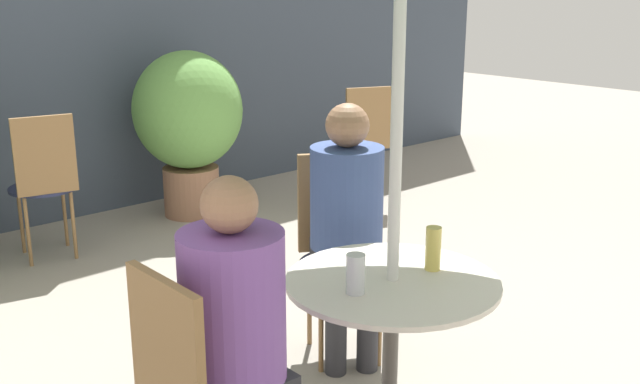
{
  "coord_description": "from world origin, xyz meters",
  "views": [
    {
      "loc": [
        -2.01,
        -1.75,
        1.77
      ],
      "look_at": [
        -0.1,
        0.38,
        0.95
      ],
      "focal_mm": 42.0,
      "sensor_mm": 36.0,
      "label": 1
    }
  ],
  "objects_px": {
    "beer_glass_0": "(433,248)",
    "beer_glass_1": "(356,274)",
    "bistro_chair_2": "(45,175)",
    "bistro_chair_0": "(339,236)",
    "seated_person_0": "(347,213)",
    "potted_plant_1": "(188,118)",
    "bistro_chair_3": "(363,135)",
    "seated_person_1": "(237,329)",
    "cafe_table_near": "(391,314)"
  },
  "relations": [
    {
      "from": "cafe_table_near",
      "to": "seated_person_0",
      "type": "distance_m",
      "value": 0.72
    },
    {
      "from": "cafe_table_near",
      "to": "bistro_chair_2",
      "type": "xyz_separation_m",
      "value": [
        -0.16,
        2.83,
        0.01
      ]
    },
    {
      "from": "seated_person_1",
      "to": "beer_glass_1",
      "type": "height_order",
      "value": "seated_person_1"
    },
    {
      "from": "cafe_table_near",
      "to": "bistro_chair_0",
      "type": "height_order",
      "value": "bistro_chair_0"
    },
    {
      "from": "bistro_chair_2",
      "to": "seated_person_1",
      "type": "bearing_deg",
      "value": 91.57
    },
    {
      "from": "bistro_chair_0",
      "to": "beer_glass_0",
      "type": "height_order",
      "value": "bistro_chair_0"
    },
    {
      "from": "seated_person_0",
      "to": "beer_glass_1",
      "type": "xyz_separation_m",
      "value": [
        -0.54,
        -0.6,
        0.03
      ]
    },
    {
      "from": "bistro_chair_0",
      "to": "seated_person_0",
      "type": "distance_m",
      "value": 0.23
    },
    {
      "from": "bistro_chair_0",
      "to": "beer_glass_1",
      "type": "relative_size",
      "value": 6.7
    },
    {
      "from": "bistro_chair_0",
      "to": "beer_glass_1",
      "type": "bearing_deg",
      "value": -99.86
    },
    {
      "from": "cafe_table_near",
      "to": "seated_person_0",
      "type": "xyz_separation_m",
      "value": [
        0.35,
        0.6,
        0.18
      ]
    },
    {
      "from": "cafe_table_near",
      "to": "seated_person_1",
      "type": "relative_size",
      "value": 0.65
    },
    {
      "from": "seated_person_0",
      "to": "potted_plant_1",
      "type": "distance_m",
      "value": 2.58
    },
    {
      "from": "bistro_chair_2",
      "to": "beer_glass_1",
      "type": "height_order",
      "value": "bistro_chair_2"
    },
    {
      "from": "seated_person_0",
      "to": "potted_plant_1",
      "type": "xyz_separation_m",
      "value": [
        0.72,
        2.48,
        0.01
      ]
    },
    {
      "from": "beer_glass_0",
      "to": "bistro_chair_0",
      "type": "bearing_deg",
      "value": 72.56
    },
    {
      "from": "bistro_chair_0",
      "to": "potted_plant_1",
      "type": "height_order",
      "value": "potted_plant_1"
    },
    {
      "from": "bistro_chair_2",
      "to": "seated_person_1",
      "type": "distance_m",
      "value": 2.89
    },
    {
      "from": "beer_glass_1",
      "to": "bistro_chair_2",
      "type": "bearing_deg",
      "value": 89.31
    },
    {
      "from": "beer_glass_0",
      "to": "beer_glass_1",
      "type": "xyz_separation_m",
      "value": [
        -0.37,
        0.04,
        -0.01
      ]
    },
    {
      "from": "seated_person_0",
      "to": "beer_glass_0",
      "type": "xyz_separation_m",
      "value": [
        -0.16,
        -0.64,
        0.04
      ]
    },
    {
      "from": "bistro_chair_2",
      "to": "bistro_chair_3",
      "type": "distance_m",
      "value": 2.44
    },
    {
      "from": "bistro_chair_0",
      "to": "bistro_chair_2",
      "type": "distance_m",
      "value": 2.17
    },
    {
      "from": "bistro_chair_3",
      "to": "seated_person_1",
      "type": "bearing_deg",
      "value": 62.0
    },
    {
      "from": "seated_person_1",
      "to": "seated_person_0",
      "type": "bearing_deg",
      "value": -60.0
    },
    {
      "from": "potted_plant_1",
      "to": "bistro_chair_0",
      "type": "bearing_deg",
      "value": -105.29
    },
    {
      "from": "seated_person_0",
      "to": "seated_person_1",
      "type": "bearing_deg",
      "value": -120.0
    },
    {
      "from": "seated_person_0",
      "to": "bistro_chair_3",
      "type": "bearing_deg",
      "value": 73.33
    },
    {
      "from": "beer_glass_1",
      "to": "potted_plant_1",
      "type": "xyz_separation_m",
      "value": [
        1.26,
        3.08,
        -0.02
      ]
    },
    {
      "from": "cafe_table_near",
      "to": "seated_person_0",
      "type": "relative_size",
      "value": 0.64
    },
    {
      "from": "seated_person_0",
      "to": "beer_glass_0",
      "type": "relative_size",
      "value": 7.36
    },
    {
      "from": "bistro_chair_0",
      "to": "seated_person_1",
      "type": "height_order",
      "value": "seated_person_1"
    },
    {
      "from": "potted_plant_1",
      "to": "seated_person_0",
      "type": "bearing_deg",
      "value": -106.18
    },
    {
      "from": "cafe_table_near",
      "to": "seated_person_1",
      "type": "xyz_separation_m",
      "value": [
        -0.7,
        0.0,
        0.17
      ]
    },
    {
      "from": "cafe_table_near",
      "to": "beer_glass_0",
      "type": "xyz_separation_m",
      "value": [
        0.19,
        -0.03,
        0.22
      ]
    },
    {
      "from": "seated_person_1",
      "to": "beer_glass_1",
      "type": "distance_m",
      "value": 0.51
    },
    {
      "from": "cafe_table_near",
      "to": "beer_glass_0",
      "type": "distance_m",
      "value": 0.29
    },
    {
      "from": "potted_plant_1",
      "to": "beer_glass_0",
      "type": "bearing_deg",
      "value": -105.83
    },
    {
      "from": "beer_glass_1",
      "to": "potted_plant_1",
      "type": "height_order",
      "value": "potted_plant_1"
    },
    {
      "from": "seated_person_1",
      "to": "bistro_chair_0",
      "type": "bearing_deg",
      "value": -56.66
    },
    {
      "from": "seated_person_0",
      "to": "seated_person_1",
      "type": "xyz_separation_m",
      "value": [
        -1.05,
        -0.6,
        -0.01
      ]
    },
    {
      "from": "bistro_chair_2",
      "to": "potted_plant_1",
      "type": "bearing_deg",
      "value": -156.09
    },
    {
      "from": "bistro_chair_0",
      "to": "potted_plant_1",
      "type": "distance_m",
      "value": 2.44
    },
    {
      "from": "beer_glass_0",
      "to": "potted_plant_1",
      "type": "bearing_deg",
      "value": 74.17
    },
    {
      "from": "bistro_chair_2",
      "to": "seated_person_0",
      "type": "xyz_separation_m",
      "value": [
        0.51,
        -2.23,
        0.17
      ]
    },
    {
      "from": "bistro_chair_3",
      "to": "seated_person_0",
      "type": "distance_m",
      "value": 2.6
    },
    {
      "from": "bistro_chair_0",
      "to": "bistro_chair_3",
      "type": "height_order",
      "value": "same"
    },
    {
      "from": "bistro_chair_0",
      "to": "cafe_table_near",
      "type": "bearing_deg",
      "value": -90.0
    },
    {
      "from": "bistro_chair_2",
      "to": "bistro_chair_3",
      "type": "relative_size",
      "value": 1.0
    },
    {
      "from": "bistro_chair_3",
      "to": "bistro_chair_0",
      "type": "bearing_deg",
      "value": 65.17
    }
  ]
}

